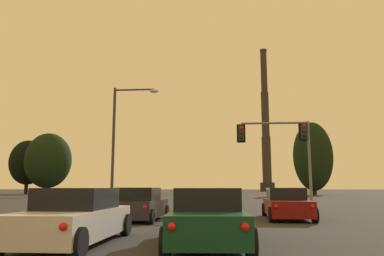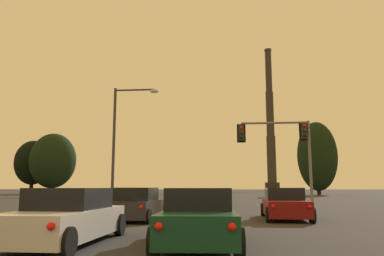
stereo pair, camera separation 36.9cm
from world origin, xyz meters
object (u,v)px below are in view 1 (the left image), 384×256
(sedan_left_lane_second, at_px, (75,218))
(sedan_center_lane_second, at_px, (207,218))
(sedan_right_lane_front, at_px, (286,204))
(smokestack, at_px, (266,134))
(traffic_light_overhead_right, at_px, (285,142))
(street_lamp, at_px, (121,133))
(hatchback_left_lane_front, at_px, (140,205))

(sedan_left_lane_second, xyz_separation_m, sedan_center_lane_second, (3.44, 0.24, 0.00))
(sedan_right_lane_front, bearing_deg, smokestack, 85.58)
(sedan_center_lane_second, bearing_deg, traffic_light_overhead_right, 70.40)
(sedan_left_lane_second, bearing_deg, street_lamp, 101.37)
(street_lamp, bearing_deg, hatchback_left_lane_front, -68.34)
(street_lamp, height_order, smokestack, smokestack)
(sedan_right_lane_front, distance_m, traffic_light_overhead_right, 7.83)
(traffic_light_overhead_right, height_order, street_lamp, street_lamp)
(hatchback_left_lane_front, height_order, smokestack, smokestack)
(sedan_right_lane_front, relative_size, hatchback_left_lane_front, 1.14)
(traffic_light_overhead_right, relative_size, street_lamp, 0.69)
(sedan_right_lane_front, height_order, smokestack, smokestack)
(street_lamp, distance_m, smokestack, 118.28)
(sedan_left_lane_second, distance_m, sedan_center_lane_second, 3.45)
(sedan_left_lane_second, relative_size, sedan_center_lane_second, 0.98)
(sedan_right_lane_front, xyz_separation_m, sedan_left_lane_second, (-6.78, -8.38, 0.00))
(sedan_center_lane_second, distance_m, smokestack, 132.49)
(sedan_center_lane_second, xyz_separation_m, smokestack, (16.61, 129.83, 20.54))
(street_lamp, relative_size, smokestack, 0.15)
(hatchback_left_lane_front, xyz_separation_m, traffic_light_overhead_right, (7.73, 8.27, 3.73))
(sedan_right_lane_front, xyz_separation_m, sedan_center_lane_second, (-3.35, -8.15, 0.00))
(traffic_light_overhead_right, bearing_deg, hatchback_left_lane_front, -133.04)
(street_lamp, bearing_deg, smokestack, 78.61)
(sedan_center_lane_second, bearing_deg, hatchback_left_lane_front, 113.01)
(hatchback_left_lane_front, height_order, traffic_light_overhead_right, traffic_light_overhead_right)
(sedan_left_lane_second, height_order, street_lamp, street_lamp)
(sedan_left_lane_second, relative_size, hatchback_left_lane_front, 1.13)
(sedan_left_lane_second, xyz_separation_m, smokestack, (20.05, 130.07, 20.54))
(sedan_right_lane_front, xyz_separation_m, street_lamp, (-9.87, 6.80, 4.46))
(sedan_left_lane_second, distance_m, hatchback_left_lane_front, 6.91)
(sedan_right_lane_front, distance_m, smokestack, 124.12)
(smokestack, bearing_deg, sedan_left_lane_second, -98.76)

